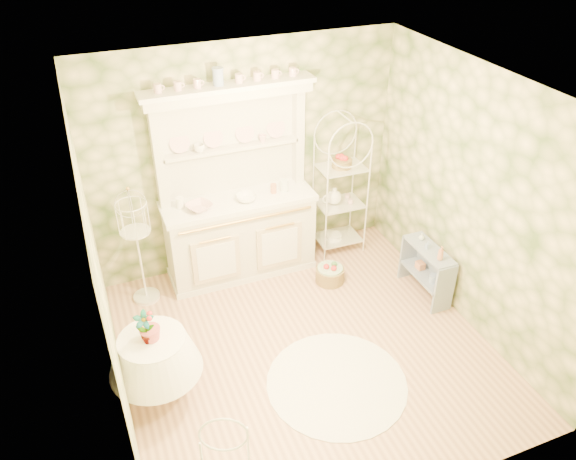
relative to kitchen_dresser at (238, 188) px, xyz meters
name	(u,v)px	position (x,y,z in m)	size (l,w,h in m)	color
floor	(306,348)	(0.20, -1.52, -1.15)	(3.60, 3.60, 0.00)	tan
ceiling	(312,94)	(0.20, -1.52, 1.56)	(3.60, 3.60, 0.00)	white
wall_left	(102,286)	(-1.60, -1.52, 0.21)	(3.60, 3.60, 0.00)	beige
wall_right	(474,202)	(2.00, -1.52, 0.21)	(3.60, 3.60, 0.00)	beige
wall_back	(246,158)	(0.20, 0.28, 0.21)	(3.60, 3.60, 0.00)	beige
wall_front	(419,383)	(0.20, -3.32, 0.21)	(3.60, 3.60, 0.00)	beige
kitchen_dresser	(238,188)	(0.00, 0.00, 0.00)	(1.87, 0.61, 2.29)	silver
bakers_rack	(341,185)	(1.30, 0.02, -0.23)	(0.57, 0.41, 1.83)	white
side_shelf	(426,272)	(1.82, -1.19, -0.85)	(0.26, 0.69, 0.59)	#7C8AA4
round_table	(156,365)	(-1.30, -1.57, -0.76)	(0.71, 0.71, 0.77)	white
birdcage_stand	(138,249)	(-1.18, -0.10, -0.46)	(0.32, 0.32, 1.37)	white
floor_basket	(330,274)	(0.91, -0.60, -1.04)	(0.33, 0.33, 0.21)	olive
lace_rug	(337,383)	(0.29, -2.06, -1.14)	(1.35, 1.35, 0.01)	white
bowl_floral	(199,209)	(-0.47, -0.07, -0.13)	(0.27, 0.27, 0.07)	white
bowl_white	(246,200)	(0.07, -0.08, -0.13)	(0.23, 0.23, 0.07)	white
cup_left	(199,149)	(-0.36, 0.16, 0.47)	(0.11, 0.11, 0.09)	white
cup_right	(263,139)	(0.37, 0.16, 0.47)	(0.09, 0.09, 0.08)	white
potted_geranium	(145,331)	(-1.34, -1.61, -0.29)	(0.17, 0.12, 0.33)	#3F7238
bottle_amber	(441,254)	(1.81, -1.40, -0.46)	(0.07, 0.07, 0.17)	#BD744F
bottle_blue	(428,246)	(1.80, -1.17, -0.49)	(0.04, 0.04, 0.10)	#7E96C0
bottle_glass	(421,237)	(1.84, -1.00, -0.50)	(0.06, 0.06, 0.08)	silver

